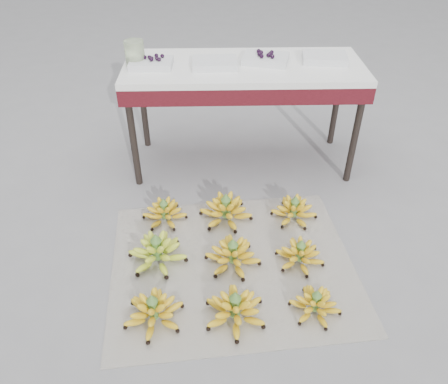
{
  "coord_description": "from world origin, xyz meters",
  "views": [
    {
      "loc": [
        -0.17,
        -1.57,
        1.68
      ],
      "look_at": [
        -0.12,
        0.33,
        0.25
      ],
      "focal_mm": 35.0,
      "sensor_mm": 36.0,
      "label": 1
    }
  ],
  "objects_px": {
    "newspaper_mat": "(233,264)",
    "bunch_front_center": "(235,309)",
    "bunch_front_right": "(315,304)",
    "bunch_back_center": "(226,210)",
    "tray_left": "(215,63)",
    "tray_far_right": "(325,58)",
    "tray_right": "(266,58)",
    "bunch_back_right": "(294,210)",
    "vendor_table": "(244,77)",
    "bunch_back_left": "(165,212)",
    "glass_jar": "(135,53)",
    "bunch_front_left": "(154,311)",
    "tray_far_left": "(151,63)",
    "bunch_mid_center": "(233,255)",
    "bunch_mid_right": "(300,254)",
    "bunch_mid_left": "(157,252)"
  },
  "relations": [
    {
      "from": "tray_far_left",
      "to": "glass_jar",
      "type": "xyz_separation_m",
      "value": [
        -0.1,
        0.02,
        0.05
      ]
    },
    {
      "from": "bunch_front_left",
      "to": "newspaper_mat",
      "type": "bearing_deg",
      "value": 32.29
    },
    {
      "from": "bunch_front_left",
      "to": "bunch_mid_right",
      "type": "distance_m",
      "value": 0.8
    },
    {
      "from": "bunch_front_right",
      "to": "tray_far_right",
      "type": "bearing_deg",
      "value": 100.54
    },
    {
      "from": "tray_right",
      "to": "glass_jar",
      "type": "distance_m",
      "value": 0.79
    },
    {
      "from": "tray_far_right",
      "to": "bunch_front_right",
      "type": "bearing_deg",
      "value": -99.85
    },
    {
      "from": "newspaper_mat",
      "to": "bunch_mid_right",
      "type": "distance_m",
      "value": 0.35
    },
    {
      "from": "bunch_back_right",
      "to": "glass_jar",
      "type": "distance_m",
      "value": 1.33
    },
    {
      "from": "bunch_front_center",
      "to": "tray_right",
      "type": "relative_size",
      "value": 1.08
    },
    {
      "from": "bunch_back_center",
      "to": "bunch_back_right",
      "type": "relative_size",
      "value": 1.16
    },
    {
      "from": "tray_far_right",
      "to": "glass_jar",
      "type": "relative_size",
      "value": 1.93
    },
    {
      "from": "bunch_front_left",
      "to": "tray_right",
      "type": "relative_size",
      "value": 1.03
    },
    {
      "from": "bunch_mid_center",
      "to": "tray_far_right",
      "type": "xyz_separation_m",
      "value": [
        0.6,
        1.03,
        0.66
      ]
    },
    {
      "from": "newspaper_mat",
      "to": "bunch_mid_center",
      "type": "bearing_deg",
      "value": 86.88
    },
    {
      "from": "bunch_front_left",
      "to": "bunch_mid_right",
      "type": "xyz_separation_m",
      "value": [
        0.72,
        0.35,
        -0.01
      ]
    },
    {
      "from": "newspaper_mat",
      "to": "glass_jar",
      "type": "relative_size",
      "value": 8.43
    },
    {
      "from": "bunch_back_right",
      "to": "tray_left",
      "type": "xyz_separation_m",
      "value": [
        -0.45,
        0.59,
        0.67
      ]
    },
    {
      "from": "newspaper_mat",
      "to": "tray_far_right",
      "type": "distance_m",
      "value": 1.4
    },
    {
      "from": "glass_jar",
      "to": "bunch_mid_center",
      "type": "bearing_deg",
      "value": -60.79
    },
    {
      "from": "bunch_front_right",
      "to": "bunch_back_center",
      "type": "bearing_deg",
      "value": 140.59
    },
    {
      "from": "bunch_front_left",
      "to": "tray_far_right",
      "type": "relative_size",
      "value": 1.12
    },
    {
      "from": "bunch_front_left",
      "to": "glass_jar",
      "type": "bearing_deg",
      "value": 87.92
    },
    {
      "from": "bunch_front_left",
      "to": "glass_jar",
      "type": "height_order",
      "value": "glass_jar"
    },
    {
      "from": "bunch_mid_center",
      "to": "bunch_back_center",
      "type": "distance_m",
      "value": 0.36
    },
    {
      "from": "tray_left",
      "to": "tray_far_right",
      "type": "bearing_deg",
      "value": 6.07
    },
    {
      "from": "bunch_front_left",
      "to": "tray_far_left",
      "type": "distance_m",
      "value": 1.47
    },
    {
      "from": "newspaper_mat",
      "to": "bunch_back_center",
      "type": "distance_m",
      "value": 0.37
    },
    {
      "from": "newspaper_mat",
      "to": "bunch_front_center",
      "type": "relative_size",
      "value": 3.73
    },
    {
      "from": "bunch_front_center",
      "to": "bunch_back_right",
      "type": "relative_size",
      "value": 1.01
    },
    {
      "from": "bunch_front_right",
      "to": "bunch_back_left",
      "type": "bearing_deg",
      "value": 158.31
    },
    {
      "from": "tray_right",
      "to": "tray_far_left",
      "type": "bearing_deg",
      "value": -175.57
    },
    {
      "from": "bunch_front_center",
      "to": "bunch_mid_left",
      "type": "relative_size",
      "value": 0.86
    },
    {
      "from": "newspaper_mat",
      "to": "bunch_mid_right",
      "type": "bearing_deg",
      "value": 1.63
    },
    {
      "from": "bunch_mid_center",
      "to": "tray_right",
      "type": "distance_m",
      "value": 1.24
    },
    {
      "from": "bunch_mid_center",
      "to": "bunch_back_right",
      "type": "bearing_deg",
      "value": 68.64
    },
    {
      "from": "tray_left",
      "to": "tray_right",
      "type": "height_order",
      "value": "tray_right"
    },
    {
      "from": "vendor_table",
      "to": "bunch_back_left",
      "type": "bearing_deg",
      "value": -127.66
    },
    {
      "from": "newspaper_mat",
      "to": "glass_jar",
      "type": "height_order",
      "value": "glass_jar"
    },
    {
      "from": "bunch_front_left",
      "to": "vendor_table",
      "type": "bearing_deg",
      "value": 60.62
    },
    {
      "from": "vendor_table",
      "to": "tray_far_right",
      "type": "height_order",
      "value": "tray_far_right"
    },
    {
      "from": "bunch_front_right",
      "to": "tray_far_left",
      "type": "height_order",
      "value": "tray_far_left"
    },
    {
      "from": "tray_right",
      "to": "tray_far_right",
      "type": "relative_size",
      "value": 1.08
    },
    {
      "from": "bunch_front_right",
      "to": "glass_jar",
      "type": "relative_size",
      "value": 2.06
    },
    {
      "from": "bunch_back_right",
      "to": "tray_far_left",
      "type": "relative_size",
      "value": 1.28
    },
    {
      "from": "bunch_front_right",
      "to": "tray_left",
      "type": "distance_m",
      "value": 1.5
    },
    {
      "from": "bunch_mid_left",
      "to": "bunch_back_center",
      "type": "xyz_separation_m",
      "value": [
        0.37,
        0.33,
        -0.0
      ]
    },
    {
      "from": "bunch_mid_left",
      "to": "bunch_mid_right",
      "type": "xyz_separation_m",
      "value": [
        0.74,
        -0.03,
        -0.01
      ]
    },
    {
      "from": "newspaper_mat",
      "to": "bunch_mid_left",
      "type": "distance_m",
      "value": 0.4
    },
    {
      "from": "tray_far_left",
      "to": "tray_far_right",
      "type": "relative_size",
      "value": 0.9
    },
    {
      "from": "bunch_mid_center",
      "to": "bunch_mid_right",
      "type": "bearing_deg",
      "value": 25.45
    }
  ]
}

